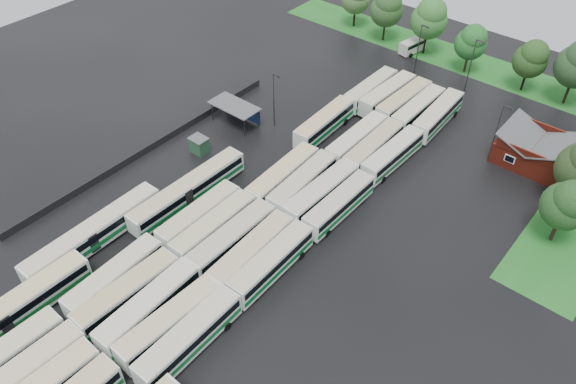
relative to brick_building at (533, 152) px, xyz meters
The scene contains 47 objects.
ground 49.08m from the brick_building, 119.30° to the right, with size 160.00×160.00×0.00m, color black.
brick_building is the anchor object (origin of this frame).
wash_shed 46.14m from the brick_building, 153.27° to the right, with size 8.20×4.20×3.58m.
utility_hut 50.26m from the brick_building, 143.11° to the right, with size 2.70×2.20×2.62m.
grass_strip_north 31.19m from the brick_building, 134.96° to the left, with size 80.00×10.00×0.01m, color #1E6A20.
west_fence 57.83m from the brick_building, 143.04° to the right, with size 0.10×50.00×1.20m, color #2D2D30.
bus_r0c0 74.44m from the brick_building, 112.43° to the right, with size 3.10×12.99×3.60m.
bus_r0c1 73.09m from the brick_building, 110.04° to the right, with size 3.15×13.42×3.72m.
bus_r1c0 61.72m from the brick_building, 117.32° to the right, with size 3.35×13.05×3.60m.
bus_r1c1 60.84m from the brick_building, 114.60° to the right, with size 3.13×13.23×3.66m.
bus_r1c2 59.22m from the brick_building, 111.72° to the right, with size 3.37×13.48×3.72m.
bus_r1c3 57.94m from the brick_building, 108.75° to the right, with size 3.28×13.09×3.62m.
bus_r1c4 57.05m from the brick_building, 105.85° to the right, with size 3.09×13.38×3.71m.
bus_r2c0 50.09m from the brick_building, 124.32° to the right, with size 2.84×12.84×3.57m.
bus_r2c1 48.70m from the brick_building, 121.24° to the right, with size 2.96×13.10×3.64m.
bus_r2c2 47.13m from the brick_building, 117.87° to the right, with size 2.93×13.47×3.75m.
bus_r2c3 45.72m from the brick_building, 114.04° to the right, with size 3.46×13.49×3.72m.
bus_r2c4 44.28m from the brick_building, 110.86° to the right, with size 3.13×13.19×3.65m.
bus_r3c1 37.74m from the brick_building, 131.48° to the right, with size 3.44×13.53×3.73m.
bus_r3c2 35.35m from the brick_building, 128.28° to the right, with size 3.41×13.23×3.65m.
bus_r3c3 33.40m from the brick_building, 123.99° to the right, with size 3.13×13.46×3.73m.
bus_r3c4 31.93m from the brick_building, 119.17° to the right, with size 2.80×12.74×3.54m.
bus_r4c0 31.67m from the brick_building, 153.64° to the right, with size 3.30×13.19×3.64m.
bus_r4c2 26.22m from the brick_building, 146.66° to the right, with size 2.84×13.00×3.61m.
bus_r4c3 23.75m from the brick_building, 142.56° to the right, with size 3.03×13.13×3.64m.
bus_r4c4 21.11m from the brick_building, 138.27° to the right, with size 3.06×12.88×3.57m.
bus_r5c0 28.31m from the brick_building, behind, with size 2.74×12.72×3.54m.
bus_r5c1 25.23m from the brick_building, behind, with size 3.30×13.10×3.62m.
bus_r5c2 22.02m from the brick_building, behind, with size 3.19×13.04×3.61m.
bus_r5c3 18.97m from the brick_building, behind, with size 2.78×12.90×3.59m.
bus_r5c4 15.61m from the brick_building, behind, with size 3.43×13.34×3.68m.
artic_bus_west_a 73.40m from the brick_building, 116.87° to the right, with size 2.92×19.45×3.60m.
artic_bus_west_b 51.05m from the brick_building, 130.45° to the right, with size 2.98×19.13×3.54m.
artic_bus_west_c 63.42m from the brick_building, 124.73° to the right, with size 3.03×19.56×3.62m.
minibus 36.64m from the brick_building, 149.15° to the left, with size 3.15×6.12×2.55m.
tree_north_1 43.33m from the brick_building, 153.26° to the left, with size 6.47×6.47×10.71m.
tree_north_2 35.75m from the brick_building, 146.13° to the left, with size 6.93×6.93×11.48m.
tree_north_3 27.34m from the brick_building, 137.36° to the left, with size 5.76×5.76×9.54m.
tree_north_4 21.42m from the brick_building, 115.78° to the left, with size 5.91×5.91×9.78m.
tree_east_0 17.09m from the brick_building, 58.78° to the right, with size 6.09×6.09×10.09m.
lamp_post_ne 7.10m from the brick_building, 146.89° to the right, with size 1.48×0.29×9.60m.
lamp_post_nw 40.02m from the brick_building, 153.95° to the right, with size 1.49×0.29×9.68m.
lamp_post_back_w 29.25m from the brick_building, 156.62° to the left, with size 1.51×0.29×9.79m.
lamp_post_back_e 20.30m from the brick_building, 145.59° to the left, with size 1.60×0.31×10.41m.
puddle_0 68.36m from the brick_building, 112.27° to the right, with size 6.16×6.16×0.01m, color black.
puddle_2 51.98m from the brick_building, 128.86° to the right, with size 6.38×6.38×0.01m, color black.
puddle_3 47.59m from the brick_building, 115.45° to the right, with size 4.98×4.98×0.01m, color black.
Camera 1 is at (38.11, -31.47, 53.19)m, focal length 35.00 mm.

